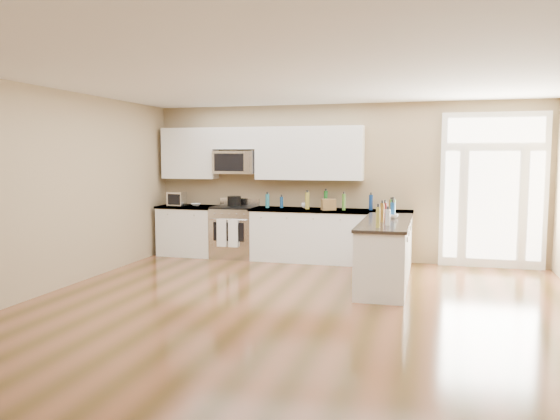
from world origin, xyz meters
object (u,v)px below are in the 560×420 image
at_px(peninsula_cabinet, 385,255).
at_px(kitchen_range, 235,232).
at_px(toaster_oven, 177,199).
at_px(stockpot, 234,201).

distance_m(peninsula_cabinet, kitchen_range, 3.21).
xyz_separation_m(peninsula_cabinet, toaster_oven, (-3.99, 1.37, 0.64)).
height_order(peninsula_cabinet, kitchen_range, kitchen_range).
xyz_separation_m(kitchen_range, stockpot, (-0.03, 0.08, 0.57)).
relative_size(peninsula_cabinet, kitchen_range, 2.15).
height_order(kitchen_range, stockpot, stockpot).
height_order(peninsula_cabinet, stockpot, stockpot).
xyz_separation_m(stockpot, toaster_oven, (-1.09, -0.17, 0.02)).
distance_m(kitchen_range, stockpot, 0.58).
height_order(peninsula_cabinet, toaster_oven, toaster_oven).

